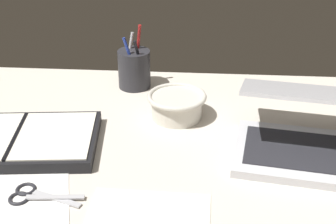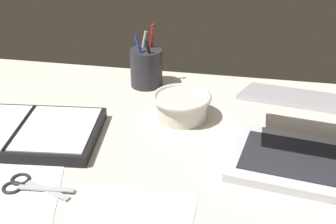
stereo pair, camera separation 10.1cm
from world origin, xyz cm
name	(u,v)px [view 1 (the left image)]	position (x,y,z in cm)	size (l,w,h in cm)	color
desk_top	(159,176)	(0.00, 0.00, 1.00)	(140.00, 100.00, 2.00)	beige
laptop	(318,134)	(32.46, 9.37, 6.76)	(37.01, 32.51, 15.03)	silver
bowl	(177,105)	(2.26, 23.10, 5.36)	(14.22, 14.22, 6.06)	silver
pen_cup	(134,69)	(-10.17, 39.64, 7.29)	(8.72, 8.72, 16.89)	#28282D
planner	(17,141)	(-31.45, 7.44, 3.40)	(36.39, 25.05, 2.99)	black
scissors	(31,195)	(-22.82, -9.31, 2.34)	(13.95, 6.64, 0.80)	#B7B7BC
paper_sheet_beside_planner	(9,198)	(-26.73, -10.10, 2.08)	(21.61, 26.42, 0.16)	white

